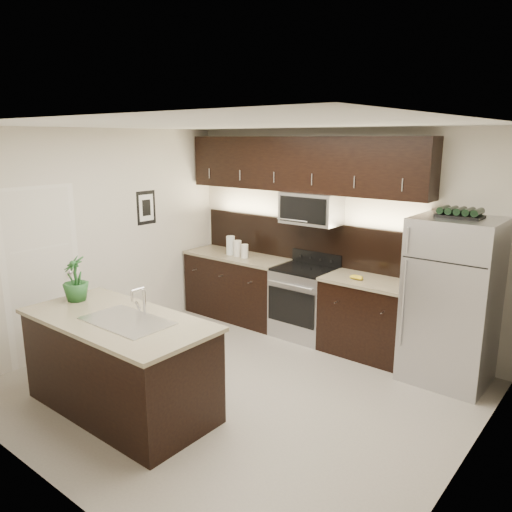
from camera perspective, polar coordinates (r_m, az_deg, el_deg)
The scene contains 12 objects.
ground at distance 5.44m, azimuth -2.42°, elevation -14.94°, with size 4.50×4.50×0.00m, color gray.
room_walls at distance 4.92m, azimuth -3.88°, elevation 2.98°, with size 4.52×4.02×2.71m.
counter_run at distance 6.75m, azimuth 4.08°, elevation -4.90°, with size 3.51×0.65×0.94m.
upper_fixtures at distance 6.53m, azimuth 5.26°, elevation 9.43°, with size 3.49×0.40×1.66m.
island at distance 5.05m, azimuth -15.27°, elevation -11.79°, with size 1.96×0.96×0.94m.
sink_faucet at distance 4.76m, azimuth -14.45°, elevation -7.02°, with size 0.84×0.50×0.28m.
refrigerator at distance 5.70m, azimuth 21.46°, elevation -4.81°, with size 0.86×0.78×1.79m, color #B2B2B7.
wine_rack at distance 5.50m, azimuth 22.29°, elevation 4.58°, with size 0.44×0.27×0.10m.
plant at distance 5.44m, azimuth -19.95°, elevation -2.46°, with size 0.26×0.26×0.46m, color #225525.
canisters at distance 7.10m, azimuth -2.33°, elevation 0.97°, with size 0.40×0.14×0.27m.
french_press at distance 5.82m, azimuth 17.12°, elevation -2.60°, with size 0.09×0.09×0.27m.
bananas at distance 6.07m, azimuth 11.13°, elevation -2.32°, with size 0.17×0.13×0.05m, color gold.
Camera 1 is at (3.17, -3.60, 2.58)m, focal length 35.00 mm.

